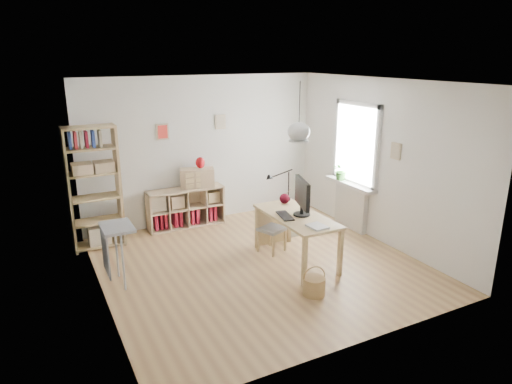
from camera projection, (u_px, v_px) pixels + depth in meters
name	position (u px, v px, depth m)	size (l,w,h in m)	color
ground	(259.00, 264.00, 6.91)	(4.50, 4.50, 0.00)	tan
room_shell	(299.00, 132.00, 6.44)	(4.50, 4.50, 4.50)	white
window_unit	(356.00, 144.00, 7.94)	(0.07, 1.16, 1.46)	white
radiator	(351.00, 207.00, 8.26)	(0.10, 0.80, 0.80)	silver
windowsill	(350.00, 184.00, 8.11)	(0.22, 1.20, 0.06)	silver
desk	(296.00, 221.00, 6.83)	(0.70, 1.50, 0.75)	tan
cube_shelf	(184.00, 210.00, 8.39)	(1.40, 0.38, 0.72)	beige
tall_bookshelf	(93.00, 183.00, 7.23)	(0.80, 0.38, 2.00)	tan
side_table	(113.00, 239.00, 6.12)	(0.40, 0.55, 0.85)	gray
chair	(269.00, 226.00, 7.28)	(0.47, 0.47, 0.74)	gray
wicker_basket	(314.00, 285.00, 6.00)	(0.30, 0.30, 0.41)	olive
storage_chest	(286.00, 223.00, 8.07)	(0.54, 0.60, 0.55)	beige
monitor	(302.00, 195.00, 6.71)	(0.25, 0.62, 0.55)	black
keyboard	(285.00, 216.00, 6.74)	(0.16, 0.42, 0.02)	black
task_lamp	(278.00, 183.00, 7.23)	(0.48, 0.18, 0.51)	black
yarn_ball	(285.00, 199.00, 7.31)	(0.16, 0.16, 0.16)	#540B1B
paper_tray	(317.00, 227.00, 6.31)	(0.22, 0.28, 0.03)	silver
drawer_chest	(197.00, 178.00, 8.29)	(0.61, 0.28, 0.35)	beige
red_vase	(200.00, 163.00, 8.24)	(0.17, 0.17, 0.20)	maroon
potted_plant	(341.00, 170.00, 8.26)	(0.31, 0.27, 0.35)	#346F29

